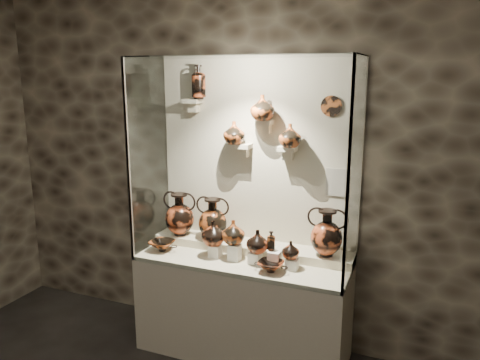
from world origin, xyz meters
name	(u,v)px	position (x,y,z in m)	size (l,w,h in m)	color
wall_back	(257,157)	(0.00, 2.50, 1.60)	(5.00, 0.02, 3.20)	black
plinth	(243,308)	(0.00, 2.18, 0.40)	(1.70, 0.60, 0.80)	beige
front_tier	(243,260)	(0.00, 2.18, 0.82)	(1.68, 0.58, 0.03)	beige
rear_tier	(251,249)	(0.00, 2.35, 0.85)	(1.70, 0.25, 0.10)	beige
back_panel	(257,157)	(0.00, 2.50, 1.60)	(1.70, 0.03, 1.60)	beige
glass_front	(228,171)	(0.00, 1.88, 1.60)	(1.70, 0.01, 1.60)	white
glass_left	(148,157)	(-0.85, 2.18, 1.60)	(0.01, 0.60, 1.60)	white
glass_right	(356,173)	(0.85, 2.18, 1.60)	(0.01, 0.60, 1.60)	white
glass_top	(243,56)	(0.00, 2.18, 2.40)	(1.70, 0.60, 0.01)	white
frame_post_left	(128,163)	(-0.84, 1.89, 1.60)	(0.02, 0.02, 1.60)	gray
frame_post_right	(348,181)	(0.84, 1.89, 1.60)	(0.02, 0.02, 1.60)	gray
pedestal_a	(215,251)	(-0.22, 2.13, 0.88)	(0.09, 0.09, 0.10)	white
pedestal_b	(235,252)	(-0.05, 2.13, 0.90)	(0.09, 0.09, 0.13)	white
pedestal_c	(255,258)	(0.12, 2.13, 0.88)	(0.09, 0.09, 0.09)	white
pedestal_d	(275,259)	(0.28, 2.13, 0.89)	(0.09, 0.09, 0.12)	white
pedestal_e	(292,264)	(0.42, 2.13, 0.87)	(0.09, 0.09, 0.08)	white
bracket_ul	(192,101)	(-0.55, 2.42, 2.05)	(0.14, 0.12, 0.04)	beige
bracket_ca	(243,146)	(-0.10, 2.42, 1.70)	(0.14, 0.12, 0.04)	beige
bracket_cb	(266,122)	(0.10, 2.42, 1.90)	(0.10, 0.12, 0.04)	beige
bracket_cc	(288,149)	(0.28, 2.42, 1.70)	(0.14, 0.12, 0.04)	beige
amphora_left	(180,214)	(-0.65, 2.32, 1.09)	(0.30, 0.30, 0.37)	#A2401F
amphora_mid	(213,219)	(-0.33, 2.33, 1.08)	(0.29, 0.29, 0.36)	#9B441B
amphora_right	(327,233)	(0.63, 2.32, 1.08)	(0.30, 0.30, 0.37)	#A2401F
jug_a	(213,233)	(-0.24, 2.13, 1.03)	(0.19, 0.19, 0.20)	#A2401F
jug_b	(233,232)	(-0.07, 2.15, 1.06)	(0.18, 0.18, 0.19)	#9B441B
jug_c	(258,241)	(0.14, 2.14, 1.01)	(0.17, 0.17, 0.18)	#A2401F
jug_e	(291,250)	(0.40, 2.14, 0.98)	(0.13, 0.13, 0.14)	#A2401F
lekythos_small	(271,240)	(0.25, 2.15, 1.04)	(0.08, 0.08, 0.17)	#9B441B
kylix_left	(162,245)	(-0.69, 2.09, 0.88)	(0.26, 0.22, 0.10)	#9B441B
kylix_right	(271,265)	(0.29, 2.02, 0.88)	(0.25, 0.21, 0.10)	#A2401F
lekythos_tall	(199,80)	(-0.48, 2.41, 2.22)	(0.12, 0.12, 0.31)	#A2401F
ovoid_vase_a	(234,133)	(-0.16, 2.38, 1.81)	(0.18, 0.18, 0.18)	#9B441B
ovoid_vase_b	(262,108)	(0.08, 2.37, 2.02)	(0.19, 0.19, 0.20)	#9B441B
ovoid_vase_c	(290,136)	(0.31, 2.38, 1.81)	(0.18, 0.18, 0.18)	#9B441B
wall_plate	(331,106)	(0.60, 2.47, 2.04)	(0.16, 0.16, 0.02)	#9F4C1F
info_placard	(336,182)	(0.66, 2.47, 1.45)	(0.16, 0.01, 0.22)	beige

